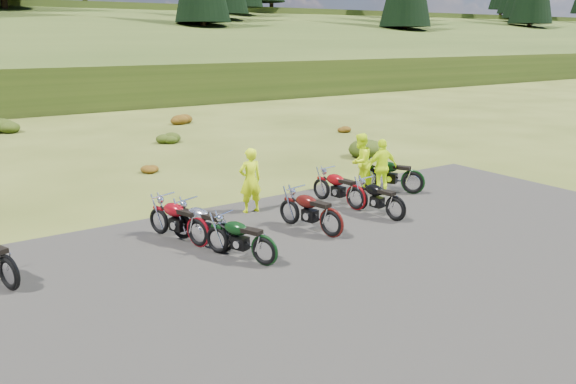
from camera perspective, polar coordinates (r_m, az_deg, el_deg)
ground at (r=13.30m, az=1.53°, el=-5.55°), size 300.00×300.00×0.00m
gravel_pad at (r=11.85m, az=7.17°, el=-8.39°), size 20.00×12.00×0.04m
hill_slope at (r=60.75m, az=-27.20°, el=9.27°), size 300.00×45.97×9.37m
shrub_3 at (r=32.55m, az=-26.72°, el=6.21°), size 1.56×1.56×0.92m
shrub_4 at (r=20.98m, az=-14.04°, el=2.49°), size 0.77×0.77×0.45m
shrub_5 at (r=26.84m, az=-12.14°, el=5.53°), size 1.03×1.03×0.61m
shrub_6 at (r=32.76m, az=-10.91°, el=7.48°), size 1.30×1.30×0.77m
shrub_7 at (r=23.56m, az=8.11°, el=4.76°), size 1.56×1.56×0.92m
shrub_8 at (r=29.43m, az=5.46°, el=6.50°), size 0.77×0.77×0.45m
motorcycle_0 at (r=12.30m, az=-26.27°, el=-9.05°), size 1.40×2.17×1.08m
motorcycle_1 at (r=13.37m, az=-9.03°, el=-5.64°), size 1.32×2.20×1.10m
motorcycle_2 at (r=12.18m, az=-2.39°, el=-7.59°), size 1.36×2.04×1.02m
motorcycle_3 at (r=12.99m, az=-6.42°, el=-6.18°), size 1.36×2.19×1.09m
motorcycle_4 at (r=13.85m, az=4.41°, el=-4.72°), size 1.15×2.19×1.09m
motorcycle_5 at (r=15.28m, az=10.81°, el=-3.01°), size 0.87×2.01×1.02m
motorcycle_6 at (r=16.08m, az=6.88°, el=-1.91°), size 0.98×2.12×1.07m
motorcycle_7 at (r=18.01m, az=12.49°, el=-0.27°), size 1.69×2.25×1.14m
person_middle at (r=15.57m, az=-3.86°, el=1.08°), size 0.70×0.49×1.82m
person_right_a at (r=18.02m, az=7.33°, el=2.97°), size 1.08×0.98×1.82m
person_right_b at (r=17.52m, az=9.53°, el=2.41°), size 1.08×0.59×1.76m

